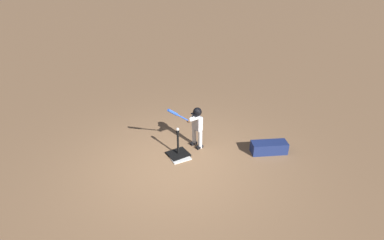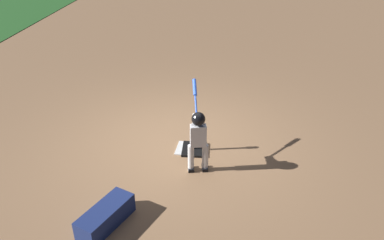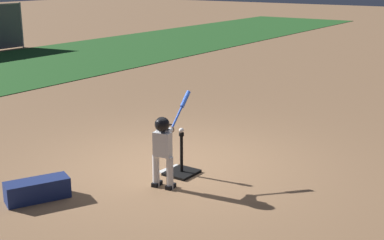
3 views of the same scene
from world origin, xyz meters
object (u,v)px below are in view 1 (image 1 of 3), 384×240
batter_child (196,123)px  baseball (178,129)px  equipment_bag (269,147)px  batting_tee (178,152)px

batter_child → baseball: (0.55, 0.09, 0.03)m
batter_child → equipment_bag: batter_child is taller
batting_tee → batter_child: size_ratio=0.52×
batting_tee → equipment_bag: batting_tee is taller
batter_child → baseball: 0.55m
batter_child → equipment_bag: bearing=139.9°
batting_tee → baseball: bearing=0.0°
batter_child → baseball: size_ratio=17.09×
batting_tee → equipment_bag: (-1.89, 1.04, 0.06)m
batter_child → baseball: batter_child is taller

